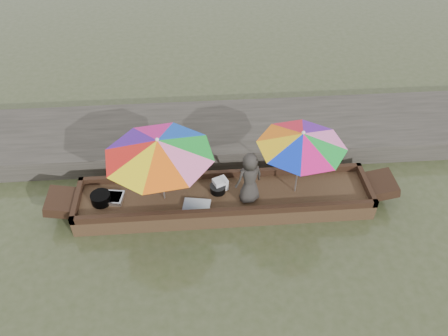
{
  "coord_description": "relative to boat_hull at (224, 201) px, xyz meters",
  "views": [
    {
      "loc": [
        -0.49,
        -6.31,
        6.77
      ],
      "look_at": [
        0.0,
        0.1,
        1.0
      ],
      "focal_mm": 35.0,
      "sensor_mm": 36.0,
      "label": 1
    }
  ],
  "objects": [
    {
      "name": "dock",
      "position": [
        0.0,
        2.2,
        0.08
      ],
      "size": [
        22.0,
        2.2,
        0.5
      ],
      "primitive_type": "cube",
      "color": "#2D2B26",
      "rests_on": "ground"
    },
    {
      "name": "tray_scallop",
      "position": [
        -0.58,
        -0.31,
        0.21
      ],
      "size": [
        0.6,
        0.46,
        0.06
      ],
      "primitive_type": "cube",
      "rotation": [
        0.0,
        0.0,
        -0.17
      ],
      "color": "silver",
      "rests_on": "boat_hull"
    },
    {
      "name": "umbrella_bow",
      "position": [
        -1.23,
        0.0,
        0.95
      ],
      "size": [
        2.56,
        2.56,
        1.55
      ],
      "primitive_type": null,
      "rotation": [
        0.0,
        0.0,
        -0.24
      ],
      "color": "green",
      "rests_on": "boat_hull"
    },
    {
      "name": "water",
      "position": [
        0.0,
        0.0,
        -0.17
      ],
      "size": [
        80.0,
        80.0,
        0.0
      ],
      "primitive_type": "plane",
      "color": "#363E20",
      "rests_on": "ground"
    },
    {
      "name": "umbrella_stern",
      "position": [
        1.47,
        0.0,
        0.95
      ],
      "size": [
        2.08,
        2.08,
        1.55
      ],
      "primitive_type": null,
      "rotation": [
        0.0,
        0.0,
        -0.23
      ],
      "color": "pink",
      "rests_on": "boat_hull"
    },
    {
      "name": "charcoal_grill",
      "position": [
        -0.13,
        0.1,
        0.25
      ],
      "size": [
        0.32,
        0.32,
        0.15
      ],
      "primitive_type": "cylinder",
      "color": "black",
      "rests_on": "boat_hull"
    },
    {
      "name": "vendor",
      "position": [
        0.48,
        -0.15,
        0.76
      ],
      "size": [
        0.67,
        0.56,
        1.16
      ],
      "primitive_type": "imported",
      "rotation": [
        0.0,
        0.0,
        3.52
      ],
      "color": "#2B2825",
      "rests_on": "boat_hull"
    },
    {
      "name": "supply_bag",
      "position": [
        -0.07,
        0.18,
        0.3
      ],
      "size": [
        0.34,
        0.31,
        0.26
      ],
      "primitive_type": "cube",
      "rotation": [
        0.0,
        0.0,
        0.41
      ],
      "color": "silver",
      "rests_on": "boat_hull"
    },
    {
      "name": "cooking_pot",
      "position": [
        -2.5,
        -0.02,
        0.28
      ],
      "size": [
        0.4,
        0.4,
        0.21
      ],
      "primitive_type": "cylinder",
      "color": "black",
      "rests_on": "boat_hull"
    },
    {
      "name": "boat_hull",
      "position": [
        0.0,
        0.0,
        0.0
      ],
      "size": [
        6.06,
        1.2,
        0.35
      ],
      "primitive_type": "cube",
      "color": "black",
      "rests_on": "water"
    },
    {
      "name": "tray_crayfish",
      "position": [
        -2.33,
        0.05,
        0.22
      ],
      "size": [
        0.59,
        0.45,
        0.09
      ],
      "primitive_type": "cube",
      "rotation": [
        0.0,
        0.0,
        -0.16
      ],
      "color": "silver",
      "rests_on": "boat_hull"
    }
  ]
}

